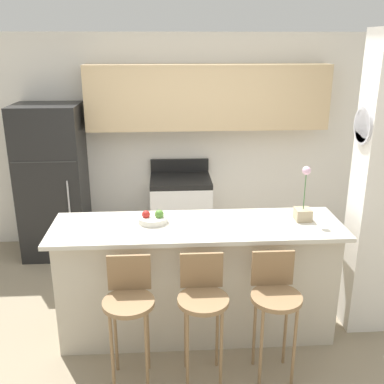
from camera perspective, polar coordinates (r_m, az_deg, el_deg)
The scene contains 12 objects.
ground_plane at distance 4.20m, azimuth 0.62°, elevation -17.04°, with size 14.00×14.00×0.00m, color gray.
wall_back at distance 5.44m, azimuth 0.31°, elevation 8.79°, with size 5.60×0.38×2.55m.
pillar_right at distance 4.03m, azimuth 22.48°, elevation 0.29°, with size 0.38×0.32×2.55m.
counter_bar at distance 3.92m, azimuth 0.65°, elevation -10.97°, with size 2.40×0.69×1.01m.
refrigerator at distance 5.45m, azimuth -17.25°, elevation 1.20°, with size 0.73×0.64×1.79m.
stove_range at distance 5.46m, azimuth -1.43°, elevation -2.73°, with size 0.71×0.61×1.07m.
bar_stool_left at distance 3.37m, azimuth -8.00°, elevation -13.73°, with size 0.38×0.38×0.97m.
bar_stool_mid at distance 3.37m, azimuth 1.37°, elevation -13.55°, with size 0.38×0.38×0.97m.
bar_stool_right at distance 3.45m, azimuth 10.50°, elevation -13.04°, with size 0.38×0.38×0.97m.
orchid_vase at distance 3.87m, azimuth 13.96°, elevation -1.91°, with size 0.13×0.13×0.47m.
fruit_bowl at distance 3.75m, azimuth -4.98°, elevation -3.37°, with size 0.25×0.25×0.11m.
trash_bin at distance 5.40m, azimuth -10.95°, elevation -6.47°, with size 0.28×0.28×0.38m.
Camera 1 is at (-0.26, -3.40, 2.45)m, focal length 42.00 mm.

